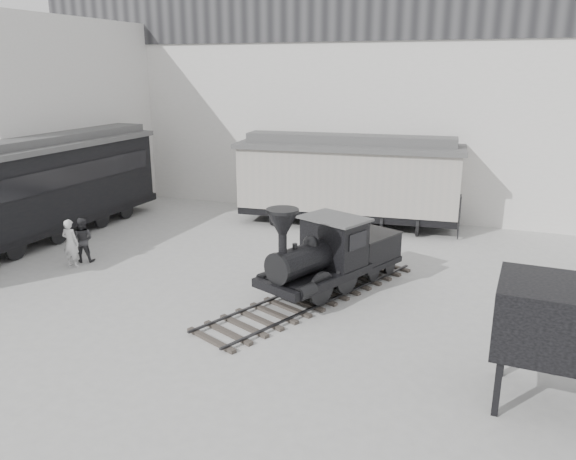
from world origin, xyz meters
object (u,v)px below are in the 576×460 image
at_px(locomotive, 328,259).
at_px(passenger_coach, 21,191).
at_px(visitor_a, 71,243).
at_px(boxcar, 348,178).
at_px(visitor_b, 82,240).
at_px(coal_hopper, 559,328).

relative_size(locomotive, passenger_coach, 0.58).
xyz_separation_m(locomotive, passenger_coach, (-12.83, 0.45, 1.07)).
relative_size(passenger_coach, visitor_a, 8.50).
bearing_deg(boxcar, visitor_a, -136.15).
relative_size(boxcar, visitor_a, 5.82).
bearing_deg(passenger_coach, visitor_a, -20.66).
distance_m(boxcar, passenger_coach, 13.58).
bearing_deg(visitor_a, visitor_b, -94.92).
relative_size(locomotive, coal_hopper, 3.15).
xyz_separation_m(boxcar, visitor_a, (-7.69, -9.02, -1.25)).
xyz_separation_m(locomotive, coal_hopper, (6.24, -4.24, 0.66)).
bearing_deg(passenger_coach, locomotive, -0.61).
relative_size(boxcar, passenger_coach, 0.68).
bearing_deg(boxcar, visitor_b, -137.95).
xyz_separation_m(locomotive, visitor_a, (-9.25, -1.00, -0.24)).
bearing_deg(visitor_b, boxcar, -153.18).
bearing_deg(coal_hopper, passenger_coach, 168.82).
bearing_deg(locomotive, coal_hopper, -11.39).
distance_m(locomotive, passenger_coach, 12.88).
distance_m(boxcar, visitor_a, 11.92).
relative_size(passenger_coach, coal_hopper, 5.46).
height_order(locomotive, visitor_b, locomotive).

